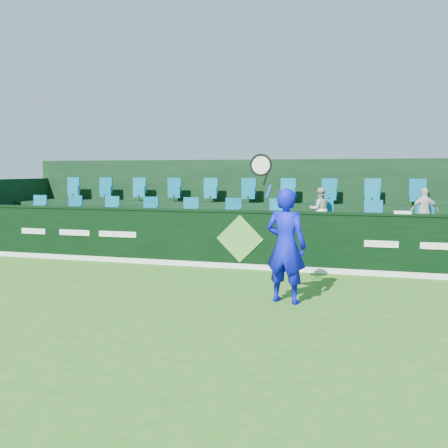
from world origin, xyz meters
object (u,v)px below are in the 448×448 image
(towel, at_px, (403,212))
(tennis_player, at_px, (286,245))
(spectator_left, at_px, (320,209))
(spectator_middle, at_px, (424,211))

(towel, bearing_deg, tennis_player, -126.80)
(spectator_left, height_order, spectator_middle, spectator_middle)
(spectator_middle, height_order, towel, spectator_middle)
(tennis_player, relative_size, spectator_left, 2.47)
(tennis_player, distance_m, towel, 3.47)
(spectator_middle, bearing_deg, towel, 52.87)
(tennis_player, relative_size, spectator_middle, 2.44)
(spectator_left, bearing_deg, towel, 124.74)
(spectator_left, xyz_separation_m, towel, (1.82, -1.12, 0.05))
(spectator_left, xyz_separation_m, spectator_middle, (2.38, 0.00, 0.01))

